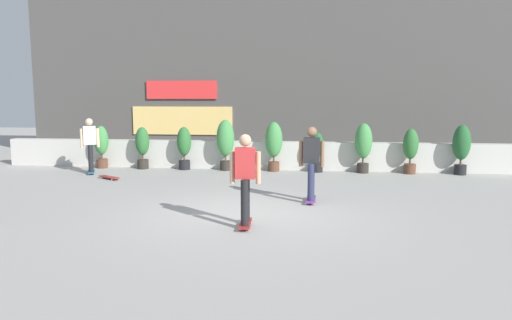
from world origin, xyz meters
TOP-DOWN VIEW (x-y plane):
  - ground_plane at (0.00, 0.00)m, footprint 48.00×48.00m
  - planter_wall at (0.00, 6.00)m, footprint 18.00×0.40m
  - building_backdrop at (-0.01, 10.00)m, footprint 20.00×2.08m
  - potted_plant_0 at (-5.61, 5.55)m, footprint 0.46×0.46m
  - potted_plant_1 at (-4.21, 5.55)m, footprint 0.45×0.45m
  - potted_plant_2 at (-2.82, 5.55)m, footprint 0.46×0.46m
  - potted_plant_3 at (-1.46, 5.55)m, footprint 0.57×0.57m
  - potted_plant_4 at (0.08, 5.55)m, footprint 0.54×0.54m
  - potted_plant_5 at (1.44, 5.55)m, footprint 0.39×0.39m
  - potted_plant_6 at (2.86, 5.55)m, footprint 0.53×0.53m
  - potted_plant_7 at (4.27, 5.55)m, footprint 0.46×0.46m
  - potted_plant_8 at (5.76, 5.55)m, footprint 0.52×0.52m
  - skater_by_wall_right at (0.10, -0.96)m, footprint 0.56×0.81m
  - skater_mid_plaza at (-5.46, 4.45)m, footprint 0.52×0.81m
  - skater_foreground at (1.28, 1.23)m, footprint 0.56×0.81m
  - skateboard_near_camera at (-4.48, 3.52)m, footprint 0.78×0.60m

SIDE VIEW (x-z plane):
  - ground_plane at x=0.00m, z-range 0.00..0.00m
  - skateboard_near_camera at x=-4.48m, z-range 0.02..0.10m
  - planter_wall at x=0.00m, z-range 0.00..0.90m
  - potted_plant_5 at x=1.44m, z-range 0.05..1.30m
  - potted_plant_1 at x=-4.21m, z-range 0.09..1.45m
  - potted_plant_7 at x=4.27m, z-range 0.10..1.48m
  - potted_plant_2 at x=-2.82m, z-range 0.10..1.48m
  - potted_plant_0 at x=-5.61m, z-range 0.10..1.49m
  - potted_plant_8 at x=5.76m, z-range 0.12..1.64m
  - potted_plant_6 at x=2.86m, z-range 0.13..1.67m
  - potted_plant_4 at x=0.08m, z-range 0.13..1.69m
  - skater_by_wall_right at x=0.10m, z-range 0.09..1.79m
  - skater_mid_plaza at x=-5.46m, z-range 0.09..1.79m
  - skater_foreground at x=1.28m, z-range 0.09..1.79m
  - potted_plant_3 at x=-1.46m, z-range 0.14..1.76m
  - building_backdrop at x=-0.01m, z-range 0.00..6.50m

